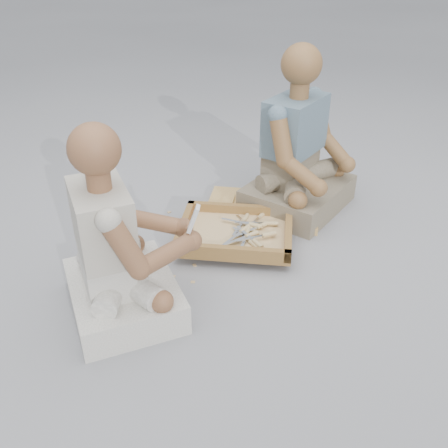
{
  "coord_description": "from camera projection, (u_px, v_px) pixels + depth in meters",
  "views": [
    {
      "loc": [
        -0.27,
        -1.65,
        1.37
      ],
      "look_at": [
        -0.02,
        0.14,
        0.3
      ],
      "focal_mm": 40.0,
      "sensor_mm": 36.0,
      "label": 1
    }
  ],
  "objects": [
    {
      "name": "ground",
      "position": [
        233.0,
        300.0,
        2.13
      ],
      "size": [
        60.0,
        60.0,
        0.0
      ],
      "primitive_type": "plane",
      "color": "gray",
      "rests_on": "ground"
    },
    {
      "name": "carved_panel",
      "position": [
        262.0,
        209.0,
        2.78
      ],
      "size": [
        0.71,
        0.57,
        0.04
      ],
      "primitive_type": "cube",
      "rotation": [
        0.0,
        0.0,
        -0.3
      ],
      "color": "#A4803F",
      "rests_on": "ground"
    },
    {
      "name": "tool_tray",
      "position": [
        235.0,
        233.0,
        2.48
      ],
      "size": [
        0.65,
        0.57,
        0.07
      ],
      "rotation": [
        0.0,
        0.0,
        -0.27
      ],
      "color": "brown",
      "rests_on": "carved_panel"
    },
    {
      "name": "chisel_0",
      "position": [
        267.0,
        223.0,
        2.53
      ],
      "size": [
        0.22,
        0.06,
        0.02
      ],
      "rotation": [
        0.0,
        0.0,
        -0.2
      ],
      "color": "silver",
      "rests_on": "tool_tray"
    },
    {
      "name": "chisel_1",
      "position": [
        261.0,
        216.0,
        2.61
      ],
      "size": [
        0.16,
        0.18,
        0.02
      ],
      "rotation": [
        0.0,
        0.0,
        0.86
      ],
      "color": "silver",
      "rests_on": "tool_tray"
    },
    {
      "name": "chisel_2",
      "position": [
        247.0,
        233.0,
        2.46
      ],
      "size": [
        0.1,
        0.21,
        0.02
      ],
      "rotation": [
        0.0,
        0.0,
        1.2
      ],
      "color": "silver",
      "rests_on": "tool_tray"
    },
    {
      "name": "chisel_3",
      "position": [
        252.0,
        224.0,
        2.52
      ],
      "size": [
        0.2,
        0.12,
        0.02
      ],
      "rotation": [
        0.0,
        0.0,
        -0.52
      ],
      "color": "silver",
      "rests_on": "tool_tray"
    },
    {
      "name": "chisel_4",
      "position": [
        252.0,
        230.0,
        2.5
      ],
      "size": [
        0.09,
        0.21,
        0.02
      ],
      "rotation": [
        0.0,
        0.0,
        -1.25
      ],
      "color": "silver",
      "rests_on": "tool_tray"
    },
    {
      "name": "chisel_5",
      "position": [
        265.0,
        235.0,
        2.42
      ],
      "size": [
        0.22,
        0.06,
        0.02
      ],
      "rotation": [
        0.0,
        0.0,
        0.21
      ],
      "color": "silver",
      "rests_on": "tool_tray"
    },
    {
      "name": "chisel_6",
      "position": [
        244.0,
        220.0,
        2.58
      ],
      "size": [
        0.12,
        0.2,
        0.02
      ],
      "rotation": [
        0.0,
        0.0,
        1.06
      ],
      "color": "silver",
      "rests_on": "tool_tray"
    },
    {
      "name": "chisel_7",
      "position": [
        255.0,
        242.0,
        2.37
      ],
      "size": [
        0.1,
        0.21,
        0.02
      ],
      "rotation": [
        0.0,
        0.0,
        -1.19
      ],
      "color": "silver",
      "rests_on": "tool_tray"
    },
    {
      "name": "chisel_8",
      "position": [
        248.0,
        236.0,
        2.43
      ],
      "size": [
        0.2,
        0.12,
        0.02
      ],
      "rotation": [
        0.0,
        0.0,
        0.47
      ],
      "color": "silver",
      "rests_on": "tool_tray"
    },
    {
      "name": "chisel_9",
      "position": [
        259.0,
        227.0,
        2.5
      ],
      "size": [
        0.2,
        0.12,
        0.02
      ],
      "rotation": [
        0.0,
        0.0,
        0.51
      ],
      "color": "silver",
      "rests_on": "tool_tray"
    },
    {
      "name": "chisel_10",
      "position": [
        242.0,
        231.0,
        2.47
      ],
      "size": [
        0.17,
        0.17,
        0.02
      ],
      "rotation": [
        0.0,
        0.0,
        0.8
      ],
      "color": "silver",
      "rests_on": "tool_tray"
    },
    {
      "name": "chisel_11",
      "position": [
        251.0,
        242.0,
        2.39
      ],
      "size": [
        0.1,
        0.21,
        0.02
      ],
      "rotation": [
        0.0,
        0.0,
        -1.17
      ],
      "color": "silver",
      "rests_on": "tool_tray"
    },
    {
      "name": "wood_chip_0",
      "position": [
        262.0,
        236.0,
        2.57
      ],
      "size": [
        0.02,
        0.02,
        0.0
      ],
      "primitive_type": "cube",
      "rotation": [
        0.0,
        0.0,
        1.11
      ],
      "color": "tan",
      "rests_on": "ground"
    },
    {
      "name": "wood_chip_1",
      "position": [
        173.0,
        276.0,
        2.28
      ],
      "size": [
        0.02,
        0.02,
        0.0
      ],
      "primitive_type": "cube",
      "rotation": [
        0.0,
        0.0,
        2.85
      ],
      "color": "tan",
      "rests_on": "ground"
    },
    {
      "name": "wood_chip_2",
      "position": [
        178.0,
        225.0,
        2.67
      ],
      "size": [
        0.02,
        0.02,
        0.0
      ],
      "primitive_type": "cube",
      "rotation": [
        0.0,
        0.0,
        2.78
      ],
      "color": "tan",
      "rests_on": "ground"
    },
    {
      "name": "wood_chip_3",
      "position": [
        195.0,
        265.0,
        2.35
      ],
      "size": [
        0.02,
        0.02,
        0.0
      ],
      "primitive_type": "cube",
      "rotation": [
        0.0,
        0.0,
        1.81
      ],
      "color": "tan",
      "rests_on": "ground"
    },
    {
      "name": "wood_chip_4",
      "position": [
        240.0,
        206.0,
        2.85
      ],
      "size": [
        0.02,
        0.02,
        0.0
      ],
      "primitive_type": "cube",
      "rotation": [
        0.0,
        0.0,
        1.51
      ],
      "color": "tan",
      "rests_on": "ground"
    },
    {
      "name": "wood_chip_5",
      "position": [
        262.0,
        211.0,
        2.8
      ],
      "size": [
        0.02,
        0.02,
        0.0
      ],
      "primitive_type": "cube",
      "rotation": [
        0.0,
        0.0,
        0.2
      ],
      "color": "tan",
      "rests_on": "ground"
    },
    {
      "name": "wood_chip_6",
      "position": [
        214.0,
        257.0,
        2.41
      ],
      "size": [
        0.02,
        0.02,
        0.0
      ],
      "primitive_type": "cube",
      "rotation": [
        0.0,
        0.0,
        1.78
      ],
      "color": "tan",
      "rests_on": "ground"
    },
    {
      "name": "wood_chip_7",
      "position": [
        295.0,
        230.0,
        2.62
      ],
      "size": [
        0.02,
        0.02,
        0.0
      ],
      "primitive_type": "cube",
      "rotation": [
        0.0,
        0.0,
        2.5
      ],
      "color": "tan",
      "rests_on": "ground"
    },
    {
      "name": "wood_chip_8",
      "position": [
        186.0,
        243.0,
        2.52
      ],
      "size": [
        0.02,
        0.02,
        0.0
      ],
      "primitive_type": "cube",
      "rotation": [
        0.0,
        0.0,
        0.72
      ],
      "color": "tan",
      "rests_on": "ground"
    },
    {
      "name": "wood_chip_9",
      "position": [
        213.0,
        223.0,
        2.69
      ],
      "size": [
        0.02,
        0.02,
        0.0
      ],
      "primitive_type": "cube",
      "rotation": [
        0.0,
        0.0,
        1.18
      ],
      "color": "tan",
      "rests_on": "ground"
    },
    {
      "name": "wood_chip_10",
      "position": [
        231.0,
        213.0,
        2.78
      ],
      "size": [
        0.02,
        0.02,
        0.0
      ],
      "primitive_type": "cube",
      "rotation": [
        0.0,
        0.0,
        1.17
      ],
      "color": "tan",
      "rests_on": "ground"
    },
    {
      "name": "wood_chip_11",
      "position": [
        169.0,
        212.0,
        2.79
      ],
      "size": [
        0.02,
        0.02,
        0.0
      ],
      "primitive_type": "cube",
      "rotation": [
        0.0,
        0.0,
        0.58
      ],
      "color": "tan",
      "rests_on": "ground"
    },
    {
      "name": "wood_chip_12",
      "position": [
        193.0,
        282.0,
        2.24
      ],
      "size": [
        0.02,
        0.02,
        0.0
      ],
      "primitive_type": "cube",
      "rotation": [
        0.0,
        0.0,
        3.0
      ],
      "color": "tan",
      "rests_on": "ground"
    },
    {
      "name": "craftsman",
      "position": [
        117.0,
        253.0,
        1.95
      ],
      "size": [
        0.6,
        0.6,
        0.81
      ],
      "rotation": [
        0.0,
        0.0,
        -1.32
      ],
      "color": "silver",
      "rests_on": "ground"
    },
    {
      "name": "companion",
      "position": [
        299.0,
        158.0,
        2.71
      ],
      "size": [
        0.72,
        0.73,
        0.9
      ],
      "rotation": [
        0.0,
        0.0,
        3.95
      ],
      "color": "#7A6B58",
      "rests_on": "ground"
    },
    {
      "name": "mobile_phone",
      "position": [
        193.0,
        219.0,
        1.94
      ],
      "size": [
        0.06,
        0.06,
        0.11
      ],
      "rotation": [
        -0.35,
        0.0,
        -1.77
      ],
      "color": "silver",
      "rests_on": "craftsman"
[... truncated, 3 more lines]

